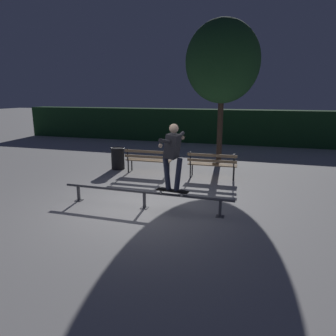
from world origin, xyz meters
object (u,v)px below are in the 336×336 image
(skateboard, at_px, (172,191))
(skateboarder, at_px, (173,152))
(park_bench_left_center, at_px, (212,163))
(park_bench_leftmost, at_px, (148,158))
(tree_behind_benches, at_px, (223,62))
(trash_can, at_px, (118,158))
(grind_rail, at_px, (144,195))

(skateboard, bearing_deg, skateboarder, -5.91)
(skateboard, height_order, park_bench_left_center, park_bench_left_center)
(skateboard, bearing_deg, park_bench_leftmost, 119.97)
(tree_behind_benches, relative_size, trash_can, 6.90)
(skateboard, relative_size, skateboarder, 0.51)
(skateboard, height_order, skateboarder, skateboarder)
(trash_can, bearing_deg, park_bench_leftmost, -12.67)
(skateboard, relative_size, park_bench_leftmost, 0.49)
(park_bench_left_center, bearing_deg, tree_behind_benches, 93.32)
(park_bench_left_center, bearing_deg, park_bench_leftmost, 180.00)
(skateboard, xyz_separation_m, park_bench_left_center, (0.42, 3.18, 0.03))
(skateboarder, bearing_deg, park_bench_leftmost, 120.00)
(park_bench_left_center, bearing_deg, skateboard, -97.50)
(grind_rail, relative_size, tree_behind_benches, 0.79)
(park_bench_left_center, height_order, trash_can, park_bench_left_center)
(skateboard, relative_size, trash_can, 1.00)
(skateboard, xyz_separation_m, park_bench_leftmost, (-1.83, 3.18, 0.03))
(park_bench_left_center, relative_size, trash_can, 2.01)
(grind_rail, xyz_separation_m, trash_can, (-2.42, 3.47, 0.07))
(park_bench_leftmost, bearing_deg, skateboard, -60.03)
(skateboarder, distance_m, tree_behind_benches, 6.48)
(grind_rail, relative_size, trash_can, 5.42)
(park_bench_leftmost, distance_m, park_bench_left_center, 2.25)
(grind_rail, bearing_deg, trash_can, 124.85)
(skateboarder, relative_size, tree_behind_benches, 0.28)
(grind_rail, bearing_deg, park_bench_leftmost, 109.44)
(park_bench_leftmost, height_order, park_bench_left_center, same)
(park_bench_leftmost, height_order, trash_can, park_bench_leftmost)
(skateboarder, xyz_separation_m, park_bench_leftmost, (-1.84, 3.18, -0.91))
(grind_rail, height_order, trash_can, trash_can)
(park_bench_leftmost, bearing_deg, tree_behind_benches, 53.21)
(grind_rail, relative_size, park_bench_leftmost, 2.69)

